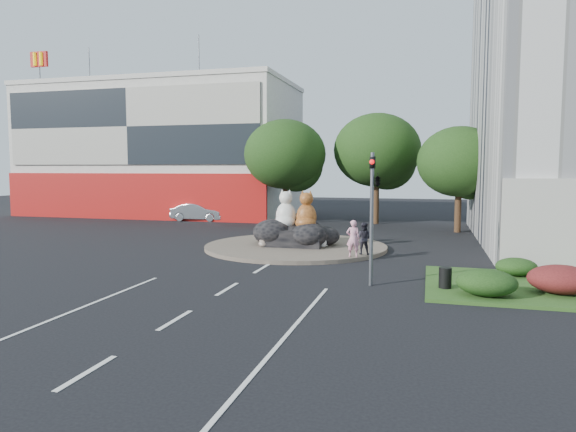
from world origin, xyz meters
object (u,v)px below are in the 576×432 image
object	(u,v)px
kitten_white	(323,240)
pedestrian_dark	(364,238)
cat_tabby	(306,210)
cat_white	(286,209)
litter_bin	(445,278)
pedestrian_pink	(353,238)
parked_car	(198,212)
kitten_calico	(263,238)

from	to	relation	value
kitten_white	pedestrian_dark	world-z (taller)	pedestrian_dark
cat_tabby	pedestrian_dark	distance (m)	4.03
pedestrian_dark	kitten_white	bearing A→B (deg)	-26.83
cat_tabby	cat_white	bearing A→B (deg)	165.02
kitten_white	cat_tabby	bearing A→B (deg)	139.48
pedestrian_dark	litter_bin	world-z (taller)	pedestrian_dark
pedestrian_pink	parked_car	world-z (taller)	pedestrian_pink
cat_white	kitten_white	size ratio (longest dim) A/B	2.83
litter_bin	pedestrian_dark	bearing A→B (deg)	121.39
pedestrian_pink	cat_tabby	bearing A→B (deg)	-50.79
cat_tabby	kitten_calico	bearing A→B (deg)	-160.93
kitten_calico	pedestrian_pink	bearing A→B (deg)	13.67
cat_white	pedestrian_pink	xyz separation A→B (m)	(4.17, -3.03, -1.09)
kitten_calico	pedestrian_dark	distance (m)	5.63
cat_tabby	kitten_white	xyz separation A→B (m)	(0.98, -0.26, -1.58)
kitten_calico	kitten_white	bearing A→B (deg)	45.21
cat_tabby	pedestrian_pink	distance (m)	4.19
kitten_calico	pedestrian_dark	size ratio (longest dim) A/B	0.57
cat_white	parked_car	size ratio (longest dim) A/B	0.48
litter_bin	cat_white	bearing A→B (deg)	135.13
kitten_white	parked_car	xyz separation A→B (m)	(-13.37, 12.82, 0.16)
kitten_calico	pedestrian_pink	world-z (taller)	pedestrian_pink
parked_car	pedestrian_pink	bearing A→B (deg)	-140.84
cat_tabby	kitten_calico	distance (m)	2.80
pedestrian_pink	litter_bin	distance (m)	6.62
kitten_calico	pedestrian_pink	xyz separation A→B (m)	(5.13, -1.88, 0.44)
kitten_calico	pedestrian_dark	world-z (taller)	pedestrian_dark
cat_white	litter_bin	xyz separation A→B (m)	(8.25, -8.22, -1.69)
cat_white	kitten_calico	distance (m)	2.14
cat_tabby	pedestrian_pink	size ratio (longest dim) A/B	1.20
pedestrian_dark	cat_white	bearing A→B (deg)	-17.15
litter_bin	pedestrian_pink	bearing A→B (deg)	128.18
cat_white	kitten_white	world-z (taller)	cat_white
parked_car	kitten_white	bearing A→B (deg)	-139.64
kitten_calico	cat_white	bearing A→B (deg)	84.20
cat_white	cat_tabby	xyz separation A→B (m)	(1.23, -0.26, -0.01)
cat_white	cat_tabby	size ratio (longest dim) A/B	1.01
cat_tabby	litter_bin	bearing A→B (deg)	-51.74
kitten_calico	parked_car	xyz separation A→B (m)	(-10.22, 13.45, 0.09)
cat_tabby	parked_car	xyz separation A→B (m)	(-12.40, 12.56, -1.43)
pedestrian_dark	parked_car	bearing A→B (deg)	-34.26
pedestrian_pink	litter_bin	world-z (taller)	pedestrian_pink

